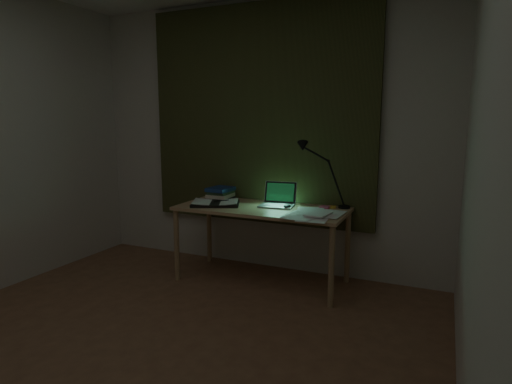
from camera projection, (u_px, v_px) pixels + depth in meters
floor at (120, 371)px, 2.44m from camera, size 3.50×4.00×0.00m
wall_back at (260, 137)px, 4.03m from camera, size 3.50×0.00×2.50m
wall_right at (486, 166)px, 1.52m from camera, size 0.00×4.00×2.50m
curtain at (259, 116)px, 3.96m from camera, size 2.20×0.06×2.00m
desk at (262, 245)px, 3.74m from camera, size 1.46×0.64×0.67m
laptop at (277, 195)px, 3.70m from camera, size 0.32×0.35×0.21m
open_textbook at (216, 203)px, 3.79m from camera, size 0.50×0.44×0.04m
book_stack at (220, 193)px, 4.01m from camera, size 0.20×0.24×0.13m
loose_papers at (312, 213)px, 3.40m from camera, size 0.37×0.39×0.02m
mouse at (287, 206)px, 3.64m from camera, size 0.07×0.10×0.04m
sticky_yellow at (332, 207)px, 3.67m from camera, size 0.08×0.08×0.01m
sticky_pink at (325, 207)px, 3.65m from camera, size 0.08×0.08×0.02m
desk_lamp at (345, 176)px, 3.61m from camera, size 0.40×0.34×0.55m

